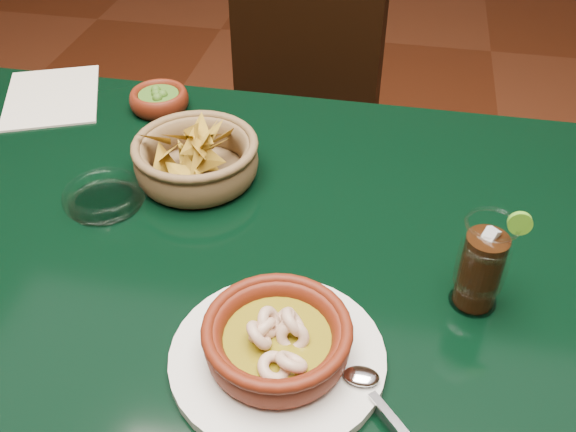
% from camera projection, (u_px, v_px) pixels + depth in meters
% --- Properties ---
extents(dining_table, '(1.20, 0.80, 0.75)m').
position_uv_depth(dining_table, '(200.00, 277.00, 0.97)').
color(dining_table, black).
rests_on(dining_table, ground).
extents(dining_chair, '(0.53, 0.53, 0.92)m').
position_uv_depth(dining_chair, '(282.00, 119.00, 1.60)').
color(dining_chair, black).
rests_on(dining_chair, ground).
extents(shrimp_plate, '(0.30, 0.25, 0.08)m').
position_uv_depth(shrimp_plate, '(278.00, 344.00, 0.71)').
color(shrimp_plate, silver).
rests_on(shrimp_plate, dining_table).
extents(chip_basket, '(0.22, 0.22, 0.14)m').
position_uv_depth(chip_basket, '(196.00, 158.00, 0.98)').
color(chip_basket, brown).
rests_on(chip_basket, dining_table).
extents(guacamole_ramekin, '(0.12, 0.12, 0.04)m').
position_uv_depth(guacamole_ramekin, '(159.00, 99.00, 1.15)').
color(guacamole_ramekin, '#4F160A').
rests_on(guacamole_ramekin, dining_table).
extents(cola_drink, '(0.13, 0.13, 0.15)m').
position_uv_depth(cola_drink, '(482.00, 265.00, 0.76)').
color(cola_drink, white).
rests_on(cola_drink, dining_table).
extents(glass_ashtray, '(0.13, 0.13, 0.03)m').
position_uv_depth(glass_ashtray, '(104.00, 197.00, 0.94)').
color(glass_ashtray, white).
rests_on(glass_ashtray, dining_table).
extents(paper_menu, '(0.24, 0.27, 0.00)m').
position_uv_depth(paper_menu, '(52.00, 97.00, 1.19)').
color(paper_menu, beige).
rests_on(paper_menu, dining_table).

